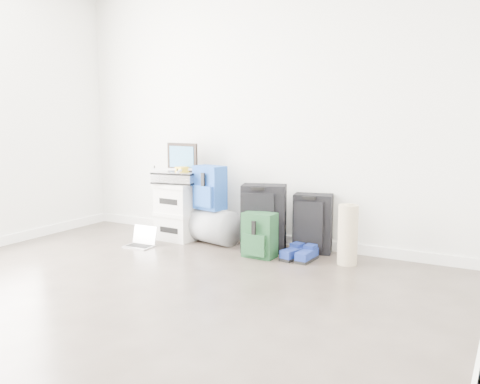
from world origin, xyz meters
The scene contains 14 objects.
ground centered at (0.00, 0.00, 0.00)m, with size 5.00×5.00×0.00m, color #372F28.
room_envelope centered at (0.00, 0.02, 1.72)m, with size 4.52×5.02×2.71m.
boxes_stack centered at (-0.83, 2.14, 0.31)m, with size 0.45×0.37×0.61m.
briefcase centered at (-0.83, 2.14, 0.67)m, with size 0.45×0.33×0.13m, color #B2B2B7.
painting centered at (-0.83, 2.24, 0.89)m, with size 0.39×0.05×0.30m.
drone centered at (-0.75, 2.12, 0.77)m, with size 0.55×0.55×0.05m.
duffel_bag centered at (-0.44, 2.20, 0.18)m, with size 0.36×0.36×0.58m, color gray.
blue_backpack centered at (-0.44, 2.16, 0.58)m, with size 0.36×0.29×0.45m.
large_suitcase centered at (0.19, 2.15, 0.33)m, with size 0.48×0.39×0.66m.
green_backpack centered at (0.26, 1.93, 0.20)m, with size 0.31×0.23×0.42m.
carry_on centered at (0.63, 2.33, 0.29)m, with size 0.40×0.31×0.57m.
shoes centered at (0.63, 2.03, 0.05)m, with size 0.29×0.32×0.10m.
rolled_rug centered at (1.05, 2.11, 0.27)m, with size 0.18×0.18×0.54m, color tan.
laptop centered at (-0.98, 1.72, 0.05)m, with size 0.29×0.21×0.20m.
Camera 1 is at (2.35, -2.21, 1.31)m, focal length 38.00 mm.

